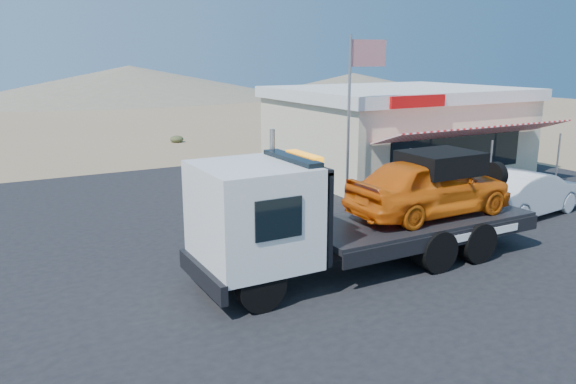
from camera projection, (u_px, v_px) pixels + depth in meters
name	position (u px, v px, depth m)	size (l,w,h in m)	color
ground	(294.00, 275.00, 14.03)	(120.00, 120.00, 0.00)	#8B6E4F
asphalt_lot	(302.00, 231.00, 17.52)	(32.00, 24.00, 0.02)	black
tow_truck	(365.00, 205.00, 14.17)	(9.30, 2.76, 3.11)	black
white_sedan	(527.00, 192.00, 19.11)	(1.65, 4.74, 1.56)	silver
jerky_store	(395.00, 129.00, 26.11)	(10.40, 9.97, 3.90)	beige
flagpole	(355.00, 103.00, 19.28)	(1.55, 0.10, 6.00)	#99999E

